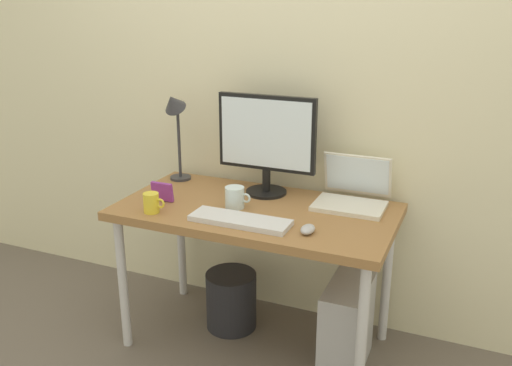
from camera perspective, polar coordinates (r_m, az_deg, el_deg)
name	(u,v)px	position (r m, az deg, el deg)	size (l,w,h in m)	color
ground_plane	(256,341)	(2.88, 0.00, -15.96)	(6.00, 6.00, 0.00)	#665B51
back_wall	(287,70)	(2.76, 3.26, 11.58)	(4.40, 0.04, 2.60)	beige
desk	(256,221)	(2.57, 0.00, -3.97)	(1.27, 0.67, 0.72)	olive
monitor	(266,139)	(2.65, 1.08, 4.51)	(0.49, 0.20, 0.49)	black
laptop	(353,193)	(2.61, 9.94, -0.97)	(0.32, 0.28, 0.22)	silver
desk_lamp	(175,116)	(2.86, -8.39, 6.81)	(0.11, 0.16, 0.48)	#333338
keyboard	(240,220)	(2.38, -1.64, -3.86)	(0.44, 0.14, 0.02)	silver
mouse	(308,229)	(2.28, 5.35, -4.77)	(0.06, 0.09, 0.03)	#B2B2B7
coffee_mug	(152,203)	(2.52, -10.71, -2.02)	(0.11, 0.07, 0.09)	yellow
glass_cup	(235,197)	(2.53, -2.18, -1.50)	(0.12, 0.09, 0.10)	silver
photo_frame	(162,192)	(2.65, -9.63, -0.89)	(0.11, 0.02, 0.09)	purple
computer_tower	(347,326)	(2.64, 9.33, -14.33)	(0.18, 0.36, 0.42)	#B2B2B7
wastebasket	(231,300)	(2.92, -2.56, -11.96)	(0.26, 0.26, 0.30)	#232328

